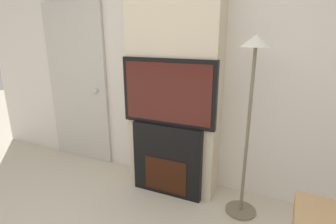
% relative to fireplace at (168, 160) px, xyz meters
% --- Properties ---
extents(wall_back, '(6.00, 0.06, 2.70)m').
position_rel_fireplace_xyz_m(wall_back, '(0.00, 0.37, 0.96)').
color(wall_back, silver).
rests_on(wall_back, ground_plane).
extents(chimney_breast, '(0.96, 0.34, 2.70)m').
position_rel_fireplace_xyz_m(chimney_breast, '(0.00, 0.17, 0.96)').
color(chimney_breast, beige).
rests_on(chimney_breast, ground_plane).
extents(fireplace, '(0.76, 0.15, 0.79)m').
position_rel_fireplace_xyz_m(fireplace, '(0.00, 0.00, 0.00)').
color(fireplace, black).
rests_on(fireplace, ground_plane).
extents(television, '(0.99, 0.07, 0.67)m').
position_rel_fireplace_xyz_m(television, '(0.00, -0.00, 0.73)').
color(television, black).
rests_on(television, fireplace).
extents(floor_lamp, '(0.29, 0.29, 1.68)m').
position_rel_fireplace_xyz_m(floor_lamp, '(0.79, -0.02, 0.78)').
color(floor_lamp, '#726651').
rests_on(floor_lamp, ground_plane).
extents(entry_door, '(0.92, 0.09, 2.07)m').
position_rel_fireplace_xyz_m(entry_door, '(-1.45, 0.31, 0.64)').
color(entry_door, '#BCB7AD').
rests_on(entry_door, ground_plane).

